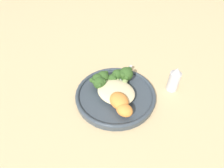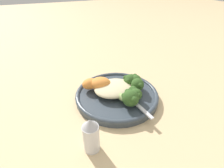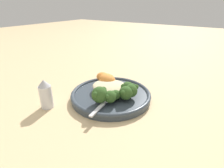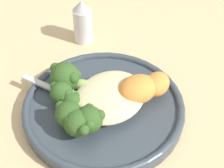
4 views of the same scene
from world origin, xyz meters
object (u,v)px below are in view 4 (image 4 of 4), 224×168
object	(u,v)px
sweet_potato_chunk_1	(157,84)
plate	(104,108)
quinoa_mound	(107,95)
broccoli_stalk_5	(85,120)
sweet_potato_chunk_0	(138,89)
broccoli_stalk_4	(73,113)
salt_shaker	(83,22)
broccoli_stalk_6	(92,116)
broccoli_stalk_3	(79,101)
spoon	(61,92)
broccoli_stalk_0	(74,78)
broccoli_stalk_2	(74,93)
broccoli_stalk_1	(77,82)

from	to	relation	value
sweet_potato_chunk_1	plate	bearing A→B (deg)	-36.55
quinoa_mound	broccoli_stalk_5	xyz separation A→B (m)	(0.06, 0.01, 0.00)
sweet_potato_chunk_0	sweet_potato_chunk_1	xyz separation A→B (m)	(-0.03, 0.01, -0.00)
plate	broccoli_stalk_4	xyz separation A→B (m)	(0.05, -0.01, 0.03)
salt_shaker	broccoli_stalk_6	bearing A→B (deg)	43.71
broccoli_stalk_5	sweet_potato_chunk_1	world-z (taller)	broccoli_stalk_5
plate	broccoli_stalk_6	bearing A→B (deg)	17.16
broccoli_stalk_3	sweet_potato_chunk_1	world-z (taller)	sweet_potato_chunk_1
broccoli_stalk_6	salt_shaker	bearing A→B (deg)	-148.08
quinoa_mound	broccoli_stalk_5	distance (m)	0.06
quinoa_mound	sweet_potato_chunk_1	bearing A→B (deg)	141.49
plate	broccoli_stalk_3	distance (m)	0.04
broccoli_stalk_5	spoon	xyz separation A→B (m)	(-0.03, -0.07, -0.01)
broccoli_stalk_4	spoon	bearing A→B (deg)	-108.85
plate	broccoli_stalk_4	world-z (taller)	broccoli_stalk_4
sweet_potato_chunk_0	broccoli_stalk_0	bearing A→B (deg)	-66.06
broccoli_stalk_0	broccoli_stalk_2	xyz separation A→B (m)	(0.02, 0.02, -0.01)
broccoli_stalk_4	salt_shaker	bearing A→B (deg)	-132.39
quinoa_mound	broccoli_stalk_2	bearing A→B (deg)	-55.05
quinoa_mound	salt_shaker	world-z (taller)	salt_shaker
broccoli_stalk_3	sweet_potato_chunk_1	distance (m)	0.12
plate	sweet_potato_chunk_0	bearing A→B (deg)	138.05
broccoli_stalk_2	broccoli_stalk_3	size ratio (longest dim) A/B	1.26
spoon	sweet_potato_chunk_0	bearing A→B (deg)	-155.51
sweet_potato_chunk_0	spoon	distance (m)	0.11
broccoli_stalk_2	broccoli_stalk_0	bearing A→B (deg)	-93.33
broccoli_stalk_0	broccoli_stalk_1	distance (m)	0.01
salt_shaker	broccoli_stalk_5	bearing A→B (deg)	41.34
sweet_potato_chunk_0	broccoli_stalk_5	bearing A→B (deg)	-14.92
quinoa_mound	spoon	distance (m)	0.07
broccoli_stalk_1	broccoli_stalk_2	size ratio (longest dim) A/B	1.15
broccoli_stalk_4	plate	bearing A→B (deg)	177.98
broccoli_stalk_1	broccoli_stalk_2	xyz separation A→B (m)	(0.02, 0.01, -0.00)
broccoli_stalk_3	broccoli_stalk_6	world-z (taller)	broccoli_stalk_6
broccoli_stalk_6	sweet_potato_chunk_0	xyz separation A→B (m)	(-0.08, 0.02, 0.00)
plate	broccoli_stalk_4	distance (m)	0.06
broccoli_stalk_0	sweet_potato_chunk_0	distance (m)	0.10
broccoli_stalk_0	broccoli_stalk_4	bearing A→B (deg)	113.60
quinoa_mound	broccoli_stalk_1	bearing A→B (deg)	-80.13
broccoli_stalk_4	sweet_potato_chunk_1	size ratio (longest dim) A/B	2.22
broccoli_stalk_6	sweet_potato_chunk_1	xyz separation A→B (m)	(-0.11, 0.04, -0.00)
broccoli_stalk_6	sweet_potato_chunk_0	size ratio (longest dim) A/B	1.81
broccoli_stalk_5	sweet_potato_chunk_0	size ratio (longest dim) A/B	1.89
broccoli_stalk_0	broccoli_stalk_6	xyz separation A→B (m)	(0.04, 0.07, -0.00)
plate	sweet_potato_chunk_1	size ratio (longest dim) A/B	5.26
broccoli_stalk_5	sweet_potato_chunk_0	distance (m)	0.09
sweet_potato_chunk_0	broccoli_stalk_1	bearing A→B (deg)	-64.41
broccoli_stalk_2	broccoli_stalk_5	xyz separation A→B (m)	(0.03, 0.05, 0.00)
quinoa_mound	salt_shaker	xyz separation A→B (m)	(-0.11, -0.14, 0.01)
broccoli_stalk_2	broccoli_stalk_4	size ratio (longest dim) A/B	0.92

